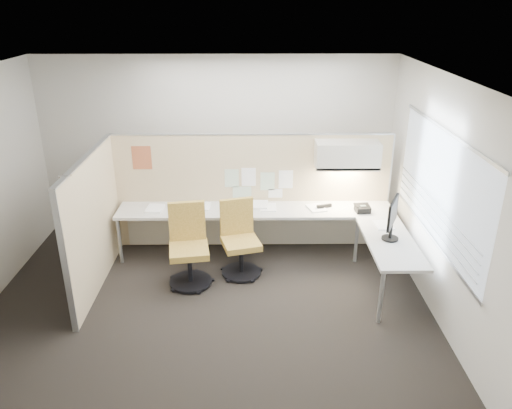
{
  "coord_description": "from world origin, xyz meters",
  "views": [
    {
      "loc": [
        0.54,
        -5.38,
        3.59
      ],
      "look_at": [
        0.6,
        0.8,
        1.0
      ],
      "focal_mm": 35.0,
      "sensor_mm": 36.0,
      "label": 1
    }
  ],
  "objects_px": {
    "chair_left": "(189,248)",
    "monitor": "(392,217)",
    "chair_right": "(240,241)",
    "desk": "(279,221)",
    "phone": "(362,209)"
  },
  "relations": [
    {
      "from": "chair_left",
      "to": "monitor",
      "type": "height_order",
      "value": "monitor"
    },
    {
      "from": "desk",
      "to": "chair_left",
      "type": "bearing_deg",
      "value": -153.03
    },
    {
      "from": "chair_left",
      "to": "monitor",
      "type": "relative_size",
      "value": 2.0
    },
    {
      "from": "monitor",
      "to": "phone",
      "type": "xyz_separation_m",
      "value": [
        -0.18,
        0.88,
        -0.26
      ]
    },
    {
      "from": "chair_left",
      "to": "chair_right",
      "type": "height_order",
      "value": "chair_left"
    },
    {
      "from": "desk",
      "to": "phone",
      "type": "relative_size",
      "value": 17.67
    },
    {
      "from": "monitor",
      "to": "phone",
      "type": "bearing_deg",
      "value": 36.83
    },
    {
      "from": "chair_left",
      "to": "monitor",
      "type": "distance_m",
      "value": 2.66
    },
    {
      "from": "monitor",
      "to": "chair_right",
      "type": "bearing_deg",
      "value": 101.9
    },
    {
      "from": "chair_right",
      "to": "monitor",
      "type": "bearing_deg",
      "value": -29.06
    },
    {
      "from": "chair_left",
      "to": "phone",
      "type": "distance_m",
      "value": 2.52
    },
    {
      "from": "desk",
      "to": "monitor",
      "type": "relative_size",
      "value": 7.4
    },
    {
      "from": "desk",
      "to": "phone",
      "type": "bearing_deg",
      "value": 1.35
    },
    {
      "from": "chair_left",
      "to": "phone",
      "type": "height_order",
      "value": "chair_left"
    },
    {
      "from": "desk",
      "to": "chair_left",
      "type": "distance_m",
      "value": 1.38
    }
  ]
}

